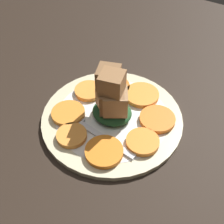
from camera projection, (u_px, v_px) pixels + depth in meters
The scene contains 12 objects.
table_slab at pixel (112, 123), 55.79cm from camera, with size 120.00×120.00×2.00cm, color black.
plate at pixel (112, 118), 54.69cm from camera, with size 27.24×27.24×1.05cm.
carrot_slice_0 at pixel (89, 91), 58.50cm from camera, with size 5.90×5.90×0.90cm, color orange.
carrot_slice_1 at pixel (68, 113), 54.07cm from camera, with size 6.48×6.48×0.90cm, color orange.
carrot_slice_2 at pixel (72, 135), 50.33cm from camera, with size 5.51×5.51×0.90cm, color #F9953A.
carrot_slice_3 at pixel (104, 151), 47.89cm from camera, with size 6.64×6.64×0.90cm, color orange.
carrot_slice_4 at pixel (143, 142), 49.34cm from camera, with size 5.94×5.94×0.90cm, color orange.
carrot_slice_5 at pixel (157, 119), 53.04cm from camera, with size 6.79×6.79×0.90cm, color orange.
carrot_slice_6 at pixel (142, 95), 57.66cm from camera, with size 7.08×7.08×0.90cm, color orange.
carrot_slice_7 at pixel (114, 87), 59.38cm from camera, with size 6.51×6.51×0.90cm, color orange.
center_pile at pixel (112, 98), 51.16cm from camera, with size 7.87×7.18×10.18cm.
fork at pixel (91, 130), 51.53cm from camera, with size 18.78×3.58×0.40cm.
Camera 1 is at (19.85, -31.03, 42.95)cm, focal length 45.00 mm.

